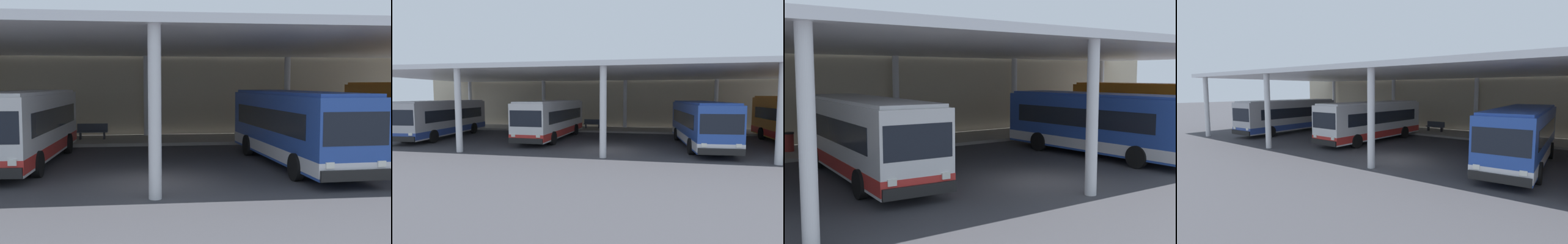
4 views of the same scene
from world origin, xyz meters
TOP-DOWN VIEW (x-y plane):
  - ground_plane at (0.00, 0.00)m, footprint 200.00×200.00m
  - platform_kerb at (0.00, 11.75)m, footprint 42.00×4.50m
  - station_building_facade at (0.00, 15.00)m, footprint 48.00×1.60m
  - canopy_shelter at (0.00, 5.50)m, footprint 40.00×17.00m
  - bus_second_bay at (-5.35, 4.56)m, footprint 2.97×10.61m
  - bus_middle_bay at (6.16, 2.85)m, footprint 3.13×10.65m
  - bench_waiting at (-3.28, 11.82)m, footprint 1.80×0.45m
  - trash_bin at (-6.71, 11.78)m, footprint 0.52×0.52m

SIDE VIEW (x-z plane):
  - ground_plane at x=0.00m, z-range 0.00..0.00m
  - platform_kerb at x=0.00m, z-range 0.00..0.18m
  - bench_waiting at x=-3.28m, z-range 0.20..1.12m
  - trash_bin at x=-6.71m, z-range 0.19..1.17m
  - bus_second_bay at x=-5.35m, z-range 0.07..3.24m
  - bus_middle_bay at x=6.16m, z-range 0.07..3.24m
  - station_building_facade at x=0.00m, z-range 0.00..7.12m
  - canopy_shelter at x=0.00m, z-range 2.52..8.07m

